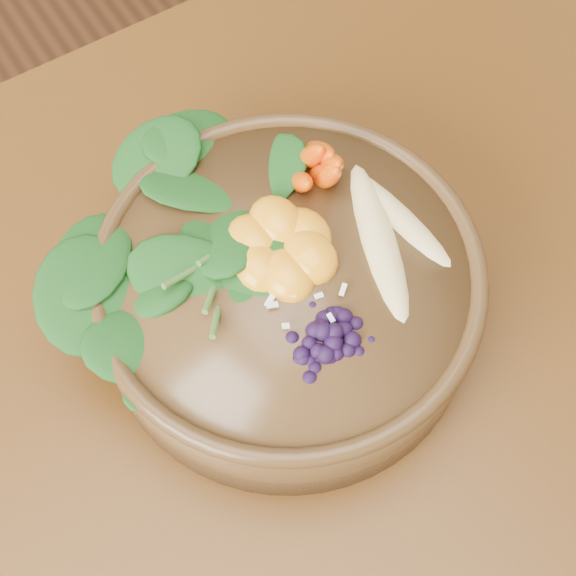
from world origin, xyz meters
The scene contains 7 objects.
stoneware_bowl centered at (0.12, 0.13, 0.78)m, with size 0.26×0.26×0.07m, color #462F16.
kale_heap centered at (0.09, 0.19, 0.84)m, with size 0.17×0.15×0.04m, color #184817, non-canonical shape.
carrot_cluster centered at (0.18, 0.19, 0.85)m, with size 0.05×0.05×0.07m, color #E44900, non-canonical shape.
banana_halves centered at (0.20, 0.12, 0.83)m, with size 0.08×0.14×0.02m.
mandarin_cluster centered at (0.13, 0.15, 0.83)m, with size 0.07×0.08×0.03m, color orange, non-canonical shape.
blueberry_pile centered at (0.12, 0.08, 0.84)m, with size 0.12×0.09×0.04m, color black, non-canonical shape.
coconut_flakes centered at (0.12, 0.11, 0.82)m, with size 0.08×0.06×0.01m, color white, non-canonical shape.
Camera 1 is at (-0.01, -0.08, 1.27)m, focal length 50.00 mm.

